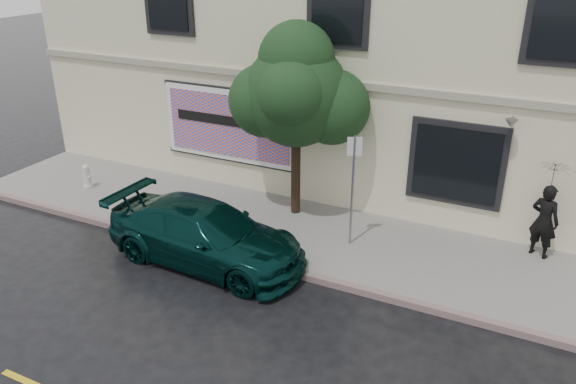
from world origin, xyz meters
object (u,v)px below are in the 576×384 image
at_px(car, 206,234).
at_px(street_tree, 296,95).
at_px(fire_hydrant, 87,176).
at_px(pedestrian, 544,221).

bearing_deg(car, street_tree, -13.72).
relative_size(car, fire_hydrant, 6.71).
distance_m(car, pedestrian, 7.76).
bearing_deg(street_tree, car, -106.42).
xyz_separation_m(street_tree, fire_hydrant, (-6.28, -1.20, -2.87)).
bearing_deg(pedestrian, fire_hydrant, 30.20).
bearing_deg(fire_hydrant, pedestrian, 14.61).
distance_m(pedestrian, fire_hydrant, 12.48).
xyz_separation_m(car, fire_hydrant, (-5.39, 1.80, -0.20)).
bearing_deg(street_tree, pedestrian, 3.76).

